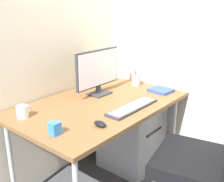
{
  "coord_description": "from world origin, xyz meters",
  "views": [
    {
      "loc": [
        -1.43,
        -1.29,
        1.46
      ],
      "look_at": [
        0.04,
        -0.08,
        0.83
      ],
      "focal_mm": 43.43,
      "sensor_mm": 36.0,
      "label": 1
    }
  ],
  "objects_px": {
    "mouse": "(100,124)",
    "pen_holder": "(136,80)",
    "keyboard": "(132,107)",
    "office_chair": "(210,149)",
    "monitor": "(98,70)",
    "desk_clamp_accessory": "(55,128)",
    "filing_cabinet": "(131,136)",
    "coffee_mug": "(23,112)",
    "notebook": "(161,90)"
  },
  "relations": [
    {
      "from": "filing_cabinet",
      "to": "keyboard",
      "type": "xyz_separation_m",
      "value": [
        -0.34,
        -0.24,
        0.45
      ]
    },
    {
      "from": "pen_holder",
      "to": "notebook",
      "type": "bearing_deg",
      "value": -93.05
    },
    {
      "from": "keyboard",
      "to": "coffee_mug",
      "type": "height_order",
      "value": "coffee_mug"
    },
    {
      "from": "filing_cabinet",
      "to": "notebook",
      "type": "bearing_deg",
      "value": -57.4
    },
    {
      "from": "filing_cabinet",
      "to": "pen_holder",
      "type": "xyz_separation_m",
      "value": [
        0.14,
        0.06,
        0.49
      ]
    },
    {
      "from": "mouse",
      "to": "coffee_mug",
      "type": "relative_size",
      "value": 0.82
    },
    {
      "from": "filing_cabinet",
      "to": "desk_clamp_accessory",
      "type": "distance_m",
      "value": 1.07
    },
    {
      "from": "filing_cabinet",
      "to": "coffee_mug",
      "type": "height_order",
      "value": "coffee_mug"
    },
    {
      "from": "mouse",
      "to": "pen_holder",
      "type": "xyz_separation_m",
      "value": [
        0.85,
        0.32,
        0.03
      ]
    },
    {
      "from": "filing_cabinet",
      "to": "notebook",
      "type": "relative_size",
      "value": 3.15
    },
    {
      "from": "desk_clamp_accessory",
      "to": "notebook",
      "type": "bearing_deg",
      "value": -4.14
    },
    {
      "from": "keyboard",
      "to": "office_chair",
      "type": "bearing_deg",
      "value": -80.99
    },
    {
      "from": "monitor",
      "to": "coffee_mug",
      "type": "height_order",
      "value": "monitor"
    },
    {
      "from": "mouse",
      "to": "coffee_mug",
      "type": "height_order",
      "value": "coffee_mug"
    },
    {
      "from": "monitor",
      "to": "mouse",
      "type": "bearing_deg",
      "value": -137.14
    },
    {
      "from": "office_chair",
      "to": "notebook",
      "type": "bearing_deg",
      "value": 56.78
    },
    {
      "from": "monitor",
      "to": "keyboard",
      "type": "xyz_separation_m",
      "value": [
        -0.09,
        -0.41,
        -0.19
      ]
    },
    {
      "from": "filing_cabinet",
      "to": "monitor",
      "type": "bearing_deg",
      "value": 146.19
    },
    {
      "from": "mouse",
      "to": "desk_clamp_accessory",
      "type": "height_order",
      "value": "desk_clamp_accessory"
    },
    {
      "from": "filing_cabinet",
      "to": "desk_clamp_accessory",
      "type": "xyz_separation_m",
      "value": [
        -0.95,
        -0.12,
        0.48
      ]
    },
    {
      "from": "monitor",
      "to": "desk_clamp_accessory",
      "type": "height_order",
      "value": "monitor"
    },
    {
      "from": "office_chair",
      "to": "mouse",
      "type": "distance_m",
      "value": 0.73
    },
    {
      "from": "monitor",
      "to": "pen_holder",
      "type": "xyz_separation_m",
      "value": [
        0.4,
        -0.11,
        -0.15
      ]
    },
    {
      "from": "monitor",
      "to": "mouse",
      "type": "xyz_separation_m",
      "value": [
        -0.45,
        -0.42,
        -0.19
      ]
    },
    {
      "from": "mouse",
      "to": "coffee_mug",
      "type": "distance_m",
      "value": 0.53
    },
    {
      "from": "desk_clamp_accessory",
      "to": "keyboard",
      "type": "bearing_deg",
      "value": -10.45
    },
    {
      "from": "filing_cabinet",
      "to": "pen_holder",
      "type": "relative_size",
      "value": 3.4
    },
    {
      "from": "notebook",
      "to": "desk_clamp_accessory",
      "type": "bearing_deg",
      "value": -178.1
    },
    {
      "from": "mouse",
      "to": "coffee_mug",
      "type": "xyz_separation_m",
      "value": [
        -0.22,
        0.48,
        0.03
      ]
    },
    {
      "from": "notebook",
      "to": "coffee_mug",
      "type": "height_order",
      "value": "coffee_mug"
    },
    {
      "from": "monitor",
      "to": "mouse",
      "type": "distance_m",
      "value": 0.65
    },
    {
      "from": "monitor",
      "to": "desk_clamp_accessory",
      "type": "relative_size",
      "value": 6.22
    },
    {
      "from": "filing_cabinet",
      "to": "pen_holder",
      "type": "bearing_deg",
      "value": 23.87
    },
    {
      "from": "filing_cabinet",
      "to": "mouse",
      "type": "height_order",
      "value": "mouse"
    },
    {
      "from": "office_chair",
      "to": "coffee_mug",
      "type": "distance_m",
      "value": 1.24
    },
    {
      "from": "office_chair",
      "to": "notebook",
      "type": "xyz_separation_m",
      "value": [
        0.38,
        0.58,
        0.18
      ]
    },
    {
      "from": "monitor",
      "to": "coffee_mug",
      "type": "xyz_separation_m",
      "value": [
        -0.68,
        0.06,
        -0.16
      ]
    },
    {
      "from": "desk_clamp_accessory",
      "to": "office_chair",
      "type": "bearing_deg",
      "value": -43.38
    },
    {
      "from": "monitor",
      "to": "desk_clamp_accessory",
      "type": "bearing_deg",
      "value": -157.26
    },
    {
      "from": "coffee_mug",
      "to": "desk_clamp_accessory",
      "type": "height_order",
      "value": "coffee_mug"
    },
    {
      "from": "office_chair",
      "to": "notebook",
      "type": "relative_size",
      "value": 5.84
    },
    {
      "from": "desk_clamp_accessory",
      "to": "pen_holder",
      "type": "bearing_deg",
      "value": 9.75
    },
    {
      "from": "filing_cabinet",
      "to": "keyboard",
      "type": "relative_size",
      "value": 1.21
    },
    {
      "from": "office_chair",
      "to": "desk_clamp_accessory",
      "type": "xyz_separation_m",
      "value": [
        -0.7,
        0.66,
        0.21
      ]
    },
    {
      "from": "office_chair",
      "to": "filing_cabinet",
      "type": "distance_m",
      "value": 0.87
    },
    {
      "from": "filing_cabinet",
      "to": "coffee_mug",
      "type": "bearing_deg",
      "value": 166.03
    },
    {
      "from": "coffee_mug",
      "to": "mouse",
      "type": "bearing_deg",
      "value": -65.3
    },
    {
      "from": "monitor",
      "to": "keyboard",
      "type": "bearing_deg",
      "value": -102.1
    },
    {
      "from": "coffee_mug",
      "to": "desk_clamp_accessory",
      "type": "xyz_separation_m",
      "value": [
        -0.02,
        -0.36,
        -0.0
      ]
    },
    {
      "from": "filing_cabinet",
      "to": "coffee_mug",
      "type": "relative_size",
      "value": 5.11
    }
  ]
}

